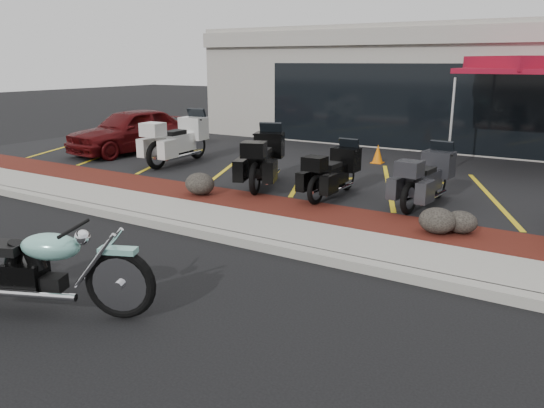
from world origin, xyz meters
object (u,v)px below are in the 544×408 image
Objects in this scene: hero_cruiser at (120,274)px; traffic_cone at (378,154)px; touring_white at (197,134)px; parked_car at (131,130)px; popup_canopy at (528,67)px.

traffic_cone is (-0.70, 9.96, -0.15)m from hero_cruiser.
touring_white is 4.85× the size of traffic_cone.
parked_car is at bearing 90.55° from touring_white.
hero_cruiser is at bearing -113.18° from popup_canopy.
touring_white is 0.70× the size of popup_canopy.
parked_car reaches higher than traffic_cone.
popup_canopy reaches higher than hero_cruiser.
popup_canopy is at bearing 19.01° from traffic_cone.
parked_car is (-2.42, -0.19, -0.05)m from touring_white.
touring_white is 2.43m from parked_car.
popup_canopy is (3.37, 1.16, 2.32)m from traffic_cone.
touring_white reaches higher than traffic_cone.
touring_white is 8.85m from popup_canopy.
popup_canopy reaches higher than parked_car.
hero_cruiser is 9.54m from touring_white.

